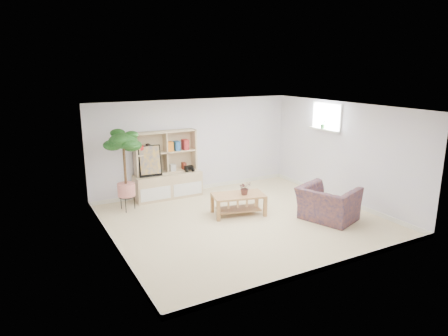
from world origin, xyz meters
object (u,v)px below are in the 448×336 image
floor_tree (125,171)px  storage_unit (167,165)px  coffee_table (238,204)px  armchair (328,201)px

floor_tree → storage_unit: bearing=20.2°
storage_unit → coffee_table: storage_unit is taller
floor_tree → armchair: floor_tree is taller
coffee_table → armchair: size_ratio=1.01×
armchair → storage_unit: bearing=18.9°
storage_unit → floor_tree: (-1.16, -0.43, 0.10)m
coffee_table → armchair: bearing=-25.4°
storage_unit → floor_tree: size_ratio=0.90×
storage_unit → armchair: bearing=-51.3°
floor_tree → armchair: 4.49m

